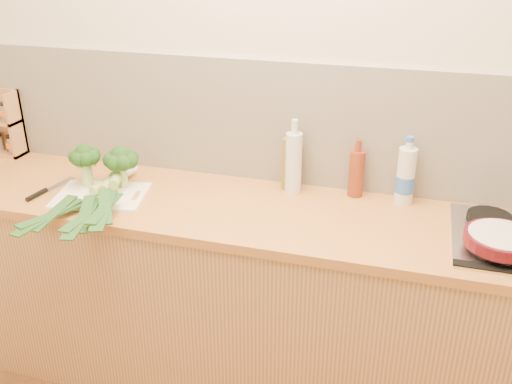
# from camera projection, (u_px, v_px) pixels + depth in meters

# --- Properties ---
(room_shell) EXTENTS (3.50, 3.50, 3.50)m
(room_shell) POSITION_uv_depth(u_px,v_px,m) (282.00, 124.00, 2.45)
(room_shell) COLOR beige
(room_shell) RESTS_ON ground
(counter) EXTENTS (3.20, 0.62, 0.90)m
(counter) POSITION_uv_depth(u_px,v_px,m) (263.00, 300.00, 2.51)
(counter) COLOR tan
(counter) RESTS_ON ground
(chopping_board) EXTENTS (0.42, 0.34, 0.01)m
(chopping_board) POSITION_uv_depth(u_px,v_px,m) (101.00, 196.00, 2.42)
(chopping_board) COLOR white
(chopping_board) RESTS_ON counter
(broccoli_left) EXTENTS (0.13, 0.14, 0.19)m
(broccoli_left) POSITION_uv_depth(u_px,v_px,m) (85.00, 158.00, 2.44)
(broccoli_left) COLOR #ABC673
(broccoli_left) RESTS_ON chopping_board
(broccoli_right) EXTENTS (0.15, 0.15, 0.19)m
(broccoli_right) POSITION_uv_depth(u_px,v_px,m) (121.00, 160.00, 2.44)
(broccoli_right) COLOR #ABC673
(broccoli_right) RESTS_ON chopping_board
(leek_front) EXTENTS (0.18, 0.71, 0.04)m
(leek_front) POSITION_uv_depth(u_px,v_px,m) (94.00, 191.00, 2.39)
(leek_front) COLOR white
(leek_front) RESTS_ON chopping_board
(leek_mid) EXTENTS (0.20, 0.69, 0.04)m
(leek_mid) POSITION_uv_depth(u_px,v_px,m) (104.00, 190.00, 2.36)
(leek_mid) COLOR white
(leek_mid) RESTS_ON chopping_board
(leek_back) EXTENTS (0.25, 0.59, 0.04)m
(leek_back) POSITION_uv_depth(u_px,v_px,m) (112.00, 188.00, 2.33)
(leek_back) COLOR white
(leek_back) RESTS_ON chopping_board
(chefs_knife) EXTENTS (0.07, 0.28, 0.02)m
(chefs_knife) POSITION_uv_depth(u_px,v_px,m) (43.00, 192.00, 2.44)
(chefs_knife) COLOR silver
(chefs_knife) RESTS_ON counter
(skillet) EXTENTS (0.36, 0.26, 0.04)m
(skillet) POSITION_uv_depth(u_px,v_px,m) (503.00, 239.00, 1.97)
(skillet) COLOR #500D15
(skillet) RESTS_ON gas_hob
(oil_tin) EXTENTS (0.08, 0.05, 0.26)m
(oil_tin) POSITION_uv_depth(u_px,v_px,m) (292.00, 164.00, 2.45)
(oil_tin) COLOR olive
(oil_tin) RESTS_ON counter
(glass_bottle) EXTENTS (0.07, 0.07, 0.32)m
(glass_bottle) POSITION_uv_depth(u_px,v_px,m) (294.00, 162.00, 2.41)
(glass_bottle) COLOR silver
(glass_bottle) RESTS_ON counter
(amber_bottle) EXTENTS (0.06, 0.06, 0.25)m
(amber_bottle) POSITION_uv_depth(u_px,v_px,m) (356.00, 173.00, 2.39)
(amber_bottle) COLOR maroon
(amber_bottle) RESTS_ON counter
(water_bottle) EXTENTS (0.08, 0.08, 0.27)m
(water_bottle) POSITION_uv_depth(u_px,v_px,m) (406.00, 177.00, 2.33)
(water_bottle) COLOR silver
(water_bottle) RESTS_ON counter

